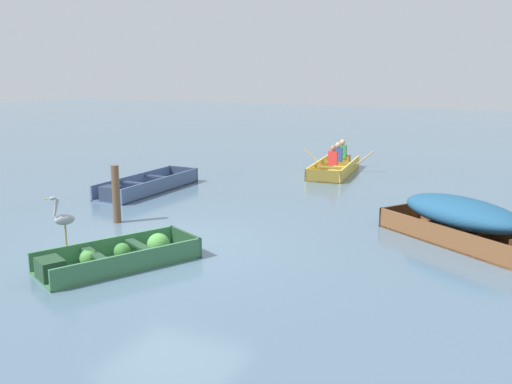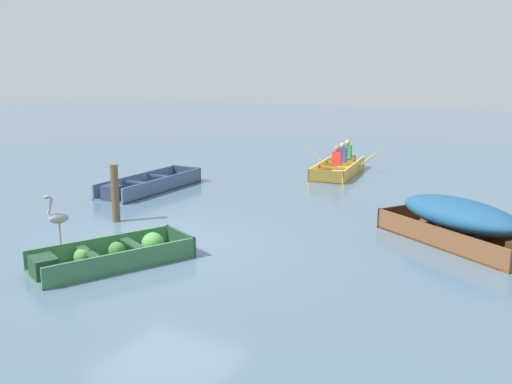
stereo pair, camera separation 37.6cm
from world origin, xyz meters
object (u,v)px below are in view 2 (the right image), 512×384
at_px(skiff_wooden_brown_near_moored, 460,219).
at_px(heron_on_dinghy, 58,217).
at_px(dinghy_green_foreground, 112,255).
at_px(mooring_post, 115,193).
at_px(skiff_slate_blue_mid_moored, 147,186).
at_px(rowboat_yellow_with_crew, 340,166).

xyz_separation_m(skiff_wooden_brown_near_moored, heron_on_dinghy, (-5.60, -4.56, 0.41)).
bearing_deg(dinghy_green_foreground, mooring_post, 130.06).
bearing_deg(skiff_slate_blue_mid_moored, mooring_post, -63.81).
xyz_separation_m(heron_on_dinghy, mooring_post, (-1.24, 2.76, -0.28)).
bearing_deg(rowboat_yellow_with_crew, skiff_wooden_brown_near_moored, -53.18).
bearing_deg(rowboat_yellow_with_crew, mooring_post, -106.26).
height_order(skiff_wooden_brown_near_moored, skiff_slate_blue_mid_moored, skiff_wooden_brown_near_moored).
relative_size(skiff_wooden_brown_near_moored, rowboat_yellow_with_crew, 1.01).
relative_size(skiff_slate_blue_mid_moored, mooring_post, 2.71).
bearing_deg(dinghy_green_foreground, rowboat_yellow_with_crew, 87.23).
xyz_separation_m(dinghy_green_foreground, heron_on_dinghy, (-0.57, -0.60, 0.75)).
xyz_separation_m(dinghy_green_foreground, skiff_wooden_brown_near_moored, (5.03, 3.95, 0.34)).
distance_m(dinghy_green_foreground, skiff_slate_blue_mid_moored, 5.89).
relative_size(skiff_slate_blue_mid_moored, heron_on_dinghy, 4.05).
bearing_deg(mooring_post, skiff_wooden_brown_near_moored, 14.71).
distance_m(skiff_wooden_brown_near_moored, heron_on_dinghy, 7.23).
bearing_deg(skiff_slate_blue_mid_moored, heron_on_dinghy, -64.76).
height_order(dinghy_green_foreground, skiff_slate_blue_mid_moored, dinghy_green_foreground).
xyz_separation_m(skiff_slate_blue_mid_moored, heron_on_dinghy, (2.62, -5.56, 0.77)).
distance_m(dinghy_green_foreground, skiff_wooden_brown_near_moored, 6.41).
bearing_deg(heron_on_dinghy, mooring_post, 114.27).
relative_size(dinghy_green_foreground, heron_on_dinghy, 3.39).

